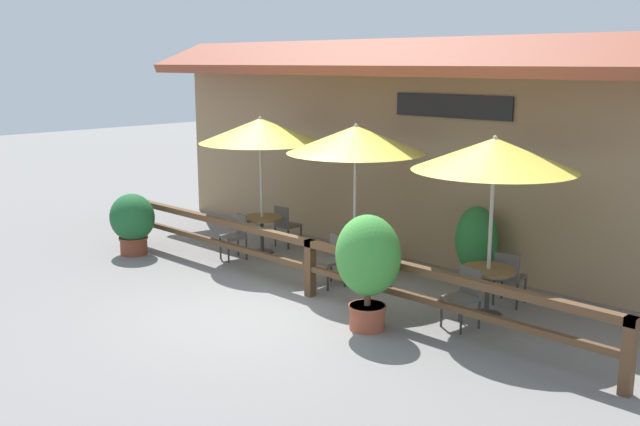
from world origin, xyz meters
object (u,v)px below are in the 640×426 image
at_px(patio_umbrella_far, 494,154).
at_px(chair_far_streetside, 464,294).
at_px(chair_middle_streetside, 332,258).
at_px(dining_table_far, 488,278).
at_px(dining_table_middle, 355,244).
at_px(potted_plant_corner_fern, 368,261).
at_px(chair_near_wallside, 286,224).
at_px(patio_umbrella_middle, 356,140).
at_px(chair_far_wallside, 509,275).
at_px(potted_plant_broad_leaf, 132,221).
at_px(potted_plant_small_flowering, 476,242).
at_px(chair_near_streetside, 236,234).
at_px(chair_middle_wallside, 381,244).
at_px(patio_umbrella_near, 260,131).
at_px(dining_table_near, 262,224).

height_order(patio_umbrella_far, chair_far_streetside, patio_umbrella_far).
xyz_separation_m(chair_middle_streetside, dining_table_far, (2.70, 0.53, 0.10)).
xyz_separation_m(dining_table_middle, potted_plant_corner_fern, (1.83, -1.81, 0.42)).
relative_size(chair_near_wallside, patio_umbrella_middle, 0.32).
bearing_deg(dining_table_middle, chair_far_wallside, 10.61).
distance_m(dining_table_middle, chair_far_streetside, 2.89).
height_order(patio_umbrella_middle, chair_far_wallside, patio_umbrella_middle).
relative_size(potted_plant_broad_leaf, potted_plant_small_flowering, 0.90).
bearing_deg(chair_near_streetside, chair_middle_streetside, 15.65).
distance_m(chair_middle_streetside, chair_far_wallside, 2.94).
relative_size(chair_middle_wallside, potted_plant_corner_fern, 0.52).
relative_size(chair_near_streetside, chair_far_wallside, 1.00).
relative_size(chair_near_wallside, dining_table_far, 1.07).
distance_m(dining_table_middle, potted_plant_broad_leaf, 4.61).
height_order(patio_umbrella_middle, potted_plant_corner_fern, patio_umbrella_middle).
bearing_deg(chair_near_streetside, dining_table_middle, 30.76).
relative_size(chair_near_streetside, chair_middle_streetside, 1.00).
relative_size(chair_near_wallside, chair_far_wallside, 1.00).
relative_size(potted_plant_broad_leaf, potted_plant_corner_fern, 0.73).
distance_m(patio_umbrella_near, dining_table_near, 1.87).
height_order(chair_near_wallside, potted_plant_corner_fern, potted_plant_corner_fern).
height_order(chair_middle_streetside, chair_far_wallside, same).
height_order(patio_umbrella_near, chair_near_wallside, patio_umbrella_near).
distance_m(patio_umbrella_near, patio_umbrella_far, 5.19).
bearing_deg(potted_plant_corner_fern, patio_umbrella_middle, 135.36).
distance_m(patio_umbrella_far, potted_plant_small_flowering, 2.39).
height_order(patio_umbrella_middle, chair_far_streetside, patio_umbrella_middle).
relative_size(chair_far_streetside, potted_plant_small_flowering, 0.64).
distance_m(dining_table_far, potted_plant_corner_fern, 1.98).
height_order(dining_table_near, potted_plant_small_flowering, potted_plant_small_flowering).
bearing_deg(chair_far_wallside, potted_plant_broad_leaf, 9.29).
distance_m(patio_umbrella_middle, chair_far_streetside, 3.50).
relative_size(patio_umbrella_middle, potted_plant_corner_fern, 1.63).
bearing_deg(patio_umbrella_far, potted_plant_corner_fern, -119.37).
distance_m(potted_plant_broad_leaf, potted_plant_small_flowering, 6.71).
bearing_deg(chair_middle_wallside, potted_plant_corner_fern, 111.41).
height_order(chair_near_wallside, chair_middle_streetside, same).
bearing_deg(potted_plant_small_flowering, chair_far_wallside, -32.87).
relative_size(chair_middle_wallside, chair_far_wallside, 1.00).
bearing_deg(potted_plant_broad_leaf, chair_middle_wallside, 31.29).
xyz_separation_m(dining_table_far, potted_plant_corner_fern, (-0.95, -1.68, 0.42)).
relative_size(patio_umbrella_middle, chair_middle_streetside, 3.14).
bearing_deg(chair_middle_wallside, chair_near_wallside, -12.39).
xyz_separation_m(chair_middle_wallside, chair_far_wallside, (2.70, -0.14, 0.00)).
relative_size(potted_plant_corner_fern, potted_plant_small_flowering, 1.23).
height_order(chair_near_wallside, patio_umbrella_middle, patio_umbrella_middle).
height_order(dining_table_far, potted_plant_corner_fern, potted_plant_corner_fern).
relative_size(chair_near_streetside, potted_plant_small_flowering, 0.64).
xyz_separation_m(patio_umbrella_middle, chair_far_wallside, (2.77, 0.52, -1.97)).
relative_size(chair_far_wallside, potted_plant_small_flowering, 0.64).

